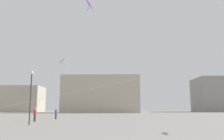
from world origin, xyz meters
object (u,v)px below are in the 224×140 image
object	(u,v)px
kite_magenta_delta	(61,61)
lamppost_east	(31,89)
kite_violet_diamond	(89,4)
person_in_blue	(56,113)
building_left_hall	(15,99)
person_in_red	(35,114)
building_centre_hall	(101,94)

from	to	relation	value
kite_magenta_delta	lamppost_east	world-z (taller)	kite_magenta_delta
kite_violet_diamond	lamppost_east	xyz separation A→B (m)	(-5.76, 0.62, -8.88)
lamppost_east	person_in_blue	bearing A→B (deg)	88.29
kite_magenta_delta	building_left_hall	world-z (taller)	building_left_hall
person_in_red	building_left_hall	size ratio (longest dim) A/B	0.07
person_in_red	kite_magenta_delta	distance (m)	8.57
kite_magenta_delta	building_left_hall	distance (m)	74.19
building_centre_hall	person_in_red	bearing A→B (deg)	-98.66
person_in_blue	lamppost_east	world-z (taller)	lamppost_east
building_centre_hall	person_in_blue	bearing A→B (deg)	-98.14
person_in_red	kite_magenta_delta	bearing A→B (deg)	111.04
kite_magenta_delta	kite_violet_diamond	bearing A→B (deg)	-66.42
kite_violet_diamond	building_left_hall	bearing A→B (deg)	113.94
kite_magenta_delta	person_in_red	bearing A→B (deg)	-123.61
person_in_red	lamppost_east	distance (m)	6.51
building_left_hall	lamppost_east	size ratio (longest dim) A/B	4.16
kite_violet_diamond	lamppost_east	bearing A→B (deg)	173.81
person_in_red	kite_violet_diamond	size ratio (longest dim) A/B	0.14
kite_magenta_delta	building_centre_hall	world-z (taller)	building_centre_hall
person_in_blue	building_left_hall	world-z (taller)	building_left_hall
kite_violet_diamond	building_centre_hall	distance (m)	61.08
person_in_red	kite_magenta_delta	world-z (taller)	kite_magenta_delta
kite_violet_diamond	kite_magenta_delta	bearing A→B (deg)	113.58
person_in_blue	building_centre_hall	distance (m)	48.77
kite_violet_diamond	building_centre_hall	xyz separation A→B (m)	(1.46, 60.77, -6.01)
building_left_hall	building_centre_hall	distance (m)	39.85
person_in_red	building_left_hall	bearing A→B (deg)	165.88
person_in_blue	kite_violet_diamond	bearing A→B (deg)	150.08
kite_magenta_delta	building_centre_hall	bearing A→B (deg)	83.40
kite_magenta_delta	building_centre_hall	size ratio (longest dim) A/B	0.27
kite_magenta_delta	lamppost_east	size ratio (longest dim) A/B	1.38
person_in_blue	person_in_red	distance (m)	6.50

